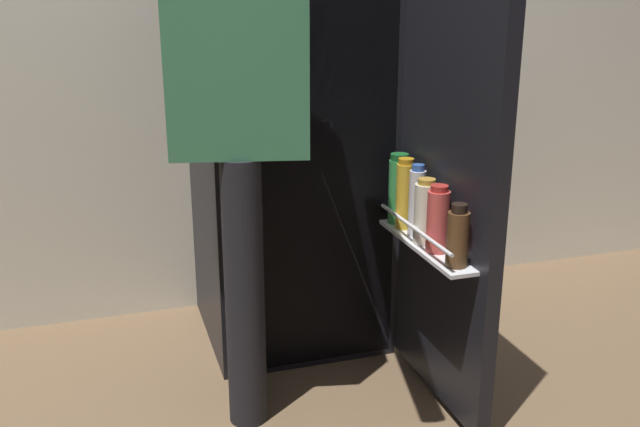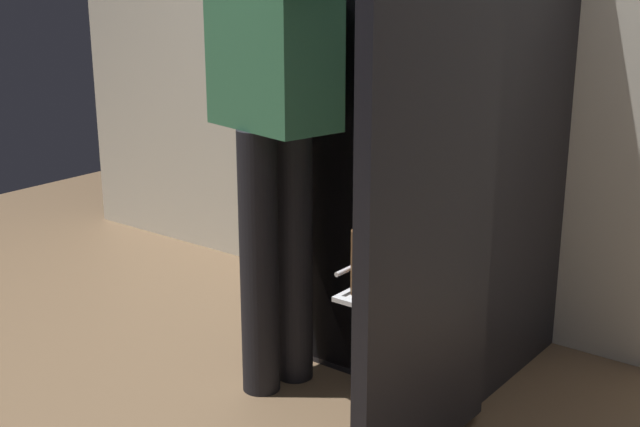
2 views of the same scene
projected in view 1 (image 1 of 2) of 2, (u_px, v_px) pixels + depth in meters
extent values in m
plane|color=brown|center=(334.00, 403.00, 2.35)|extent=(6.19, 6.19, 0.00)
cube|color=black|center=(286.00, 129.00, 2.62)|extent=(0.64, 0.64, 1.62)
cube|color=white|center=(311.00, 147.00, 2.33)|extent=(0.60, 0.01, 1.58)
cube|color=white|center=(307.00, 165.00, 2.40)|extent=(0.56, 0.09, 0.01)
cube|color=black|center=(449.00, 160.00, 2.15)|extent=(0.05, 0.61, 1.56)
cube|color=white|center=(425.00, 245.00, 2.21)|extent=(0.09, 0.52, 0.01)
cylinder|color=silver|center=(414.00, 228.00, 2.18)|extent=(0.01, 0.50, 0.01)
cylinder|color=#DB4C47|center=(438.00, 222.00, 2.12)|extent=(0.07, 0.07, 0.19)
cylinder|color=#B22D28|center=(440.00, 188.00, 2.08)|extent=(0.05, 0.05, 0.02)
cylinder|color=gold|center=(405.00, 196.00, 2.32)|extent=(0.06, 0.06, 0.22)
cylinder|color=#BC8419|center=(406.00, 161.00, 2.29)|extent=(0.05, 0.05, 0.02)
cylinder|color=brown|center=(457.00, 240.00, 2.01)|extent=(0.06, 0.06, 0.16)
cylinder|color=black|center=(459.00, 208.00, 1.98)|extent=(0.05, 0.05, 0.02)
cylinder|color=white|center=(417.00, 203.00, 2.25)|extent=(0.05, 0.05, 0.21)
cylinder|color=#335BB2|center=(418.00, 168.00, 2.22)|extent=(0.04, 0.04, 0.02)
cylinder|color=#EDE5CC|center=(425.00, 214.00, 2.18)|extent=(0.07, 0.07, 0.19)
cylinder|color=#B78933|center=(427.00, 182.00, 2.15)|extent=(0.05, 0.05, 0.02)
cylinder|color=green|center=(398.00, 192.00, 2.38)|extent=(0.07, 0.07, 0.22)
cylinder|color=#195B28|center=(400.00, 157.00, 2.34)|extent=(0.06, 0.06, 0.02)
cylinder|color=black|center=(245.00, 278.00, 2.27)|extent=(0.12, 0.12, 0.85)
cylinder|color=black|center=(245.00, 296.00, 2.13)|extent=(0.12, 0.12, 0.85)
cube|color=#3D7F56|center=(237.00, 48.00, 1.98)|extent=(0.43, 0.30, 0.60)
cylinder|color=#3D7F56|center=(238.00, 50.00, 2.17)|extent=(0.08, 0.08, 0.56)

